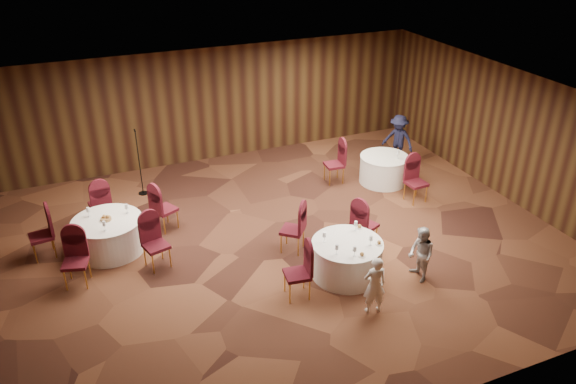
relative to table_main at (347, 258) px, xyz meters
name	(u,v)px	position (x,y,z in m)	size (l,w,h in m)	color
ground	(283,242)	(-0.71, 1.60, -0.38)	(12.00, 12.00, 0.00)	black
room_shell	(283,161)	(-0.71, 1.60, 1.59)	(12.00, 12.00, 12.00)	silver
table_main	(347,258)	(0.00, 0.00, 0.00)	(1.42, 1.42, 0.74)	white
table_left	(109,235)	(-4.25, 2.74, 0.00)	(1.47, 1.47, 0.74)	white
table_right	(384,169)	(2.87, 3.31, 0.00)	(1.27, 1.27, 0.74)	white
chairs_main	(319,242)	(-0.32, 0.60, 0.12)	(2.69, 2.15, 1.00)	#440D1C
chairs_left	(108,230)	(-4.24, 2.73, 0.12)	(3.25, 2.85, 1.00)	#440D1C
chairs_right	(374,173)	(2.36, 2.96, 0.12)	(1.94, 2.31, 1.00)	#440D1C
tabletop_main	(357,239)	(0.14, -0.10, 0.47)	(1.06, 1.06, 0.22)	silver
tabletop_left	(106,217)	(-4.24, 2.75, 0.45)	(0.84, 0.79, 0.22)	silver
tabletop_right	(398,153)	(3.12, 3.07, 0.52)	(0.08, 0.08, 0.22)	silver
mic_stand	(141,175)	(-3.15, 5.11, 0.14)	(0.24, 0.24, 1.74)	black
woman_a	(375,285)	(-0.09, -1.21, 0.21)	(0.43, 0.28, 1.17)	white
woman_b	(421,254)	(1.25, -0.70, 0.20)	(0.56, 0.44, 1.15)	#BABABF
man_c	(398,140)	(3.87, 4.21, 0.34)	(0.93, 0.53, 1.44)	black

